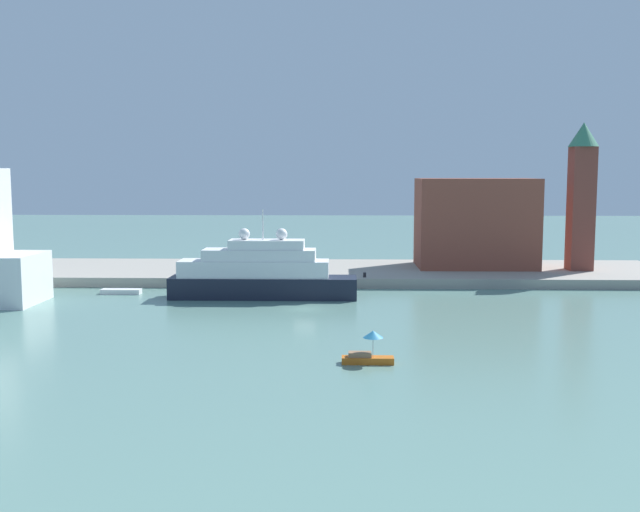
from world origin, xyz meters
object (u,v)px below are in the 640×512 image
harbor_building (475,223)px  bell_tower (582,191)px  work_barge (121,291)px  person_figure (209,272)px  large_yacht (260,274)px  small_motorboat (368,351)px  parked_car (196,266)px  mooring_bollard (365,275)px

harbor_building → bell_tower: (15.36, -3.52, 5.18)m
work_barge → person_figure: 13.03m
large_yacht → small_motorboat: 35.81m
parked_car → harbor_building: bearing=7.3°
large_yacht → small_motorboat: bearing=-68.8°
large_yacht → parked_car: size_ratio=5.98×
person_figure → mooring_bollard: bearing=-0.5°
large_yacht → person_figure: large_yacht is taller
bell_tower → mooring_bollard: (-33.22, -9.25, -11.83)m
small_motorboat → person_figure: bearing=116.4°
mooring_bollard → large_yacht: bearing=-144.9°
small_motorboat → mooring_bollard: (0.95, 43.09, 0.68)m
work_barge → parked_car: size_ratio=1.31×
small_motorboat → bell_tower: 63.74m
small_motorboat → mooring_bollard: size_ratio=6.38×
bell_tower → person_figure: size_ratio=14.41×
large_yacht → person_figure: 13.13m
work_barge → mooring_bollard: (33.05, 7.11, 1.42)m
harbor_building → mooring_bollard: 22.93m
large_yacht → bell_tower: (47.08, 19.00, 10.45)m
work_barge → parked_car: 16.12m
harbor_building → parked_car: harbor_building is taller
parked_car → large_yacht: bearing=-54.9°
mooring_bollard → harbor_building: bearing=35.6°
bell_tower → large_yacht: bearing=-158.0°
bell_tower → work_barge: bearing=-166.1°
large_yacht → parked_car: large_yacht is taller
work_barge → person_figure: bearing=34.4°
large_yacht → mooring_bollard: size_ratio=34.80×
harbor_building → parked_car: 44.41m
parked_car → mooring_bollard: bearing=-15.5°
small_motorboat → parked_car: size_ratio=1.10×
large_yacht → harbor_building: size_ratio=1.33×
person_figure → mooring_bollard: size_ratio=2.23×
small_motorboat → bell_tower: bearing=56.9°
parked_car → person_figure: bearing=-64.5°
small_motorboat → work_barge: 48.23m
parked_car → mooring_bollard: (25.73, -7.15, -0.23)m
bell_tower → parked_car: size_ratio=5.53×
mooring_bollard → person_figure: bearing=179.5°
work_barge → mooring_bollard: bearing=12.1°
small_motorboat → harbor_building: 59.39m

